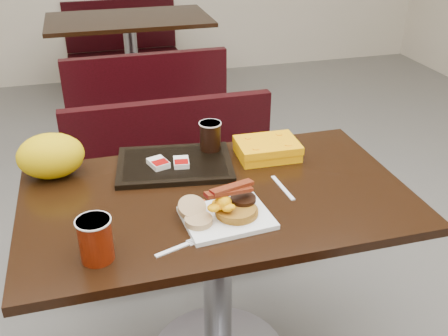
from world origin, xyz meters
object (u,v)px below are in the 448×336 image
object	(u,v)px
fork	(172,250)
knife	(283,188)
bench_far_n	(124,45)
pancake_stack	(237,210)
coffee_cup_near	(96,240)
coffee_cup_far	(210,136)
bench_far_s	(145,100)
paper_bag	(51,156)
hashbrown_sleeve_left	(158,163)
hashbrown_sleeve_right	(181,162)
table_near	(218,286)
platter	(227,218)
bench_near_n	(179,190)
tray	(175,164)
clamshell	(267,149)
table_far	(133,67)

from	to	relation	value
fork	knife	size ratio (longest dim) A/B	0.88
bench_far_n	pancake_stack	size ratio (longest dim) A/B	8.02
coffee_cup_near	coffee_cup_far	world-z (taller)	coffee_cup_far
bench_far_s	paper_bag	distance (m)	1.78
hashbrown_sleeve_left	coffee_cup_far	size ratio (longest dim) A/B	0.73
bench_far_s	hashbrown_sleeve_right	world-z (taller)	hashbrown_sleeve_right
bench_far_s	coffee_cup_far	bearing A→B (deg)	-88.30
coffee_cup_near	hashbrown_sleeve_right	bearing A→B (deg)	53.96
table_near	platter	distance (m)	0.41
bench_near_n	paper_bag	world-z (taller)	paper_bag
tray	hashbrown_sleeve_left	xyz separation A→B (m)	(-0.06, -0.01, 0.02)
platter	knife	bearing A→B (deg)	24.57
hashbrown_sleeve_right	coffee_cup_near	bearing A→B (deg)	-118.12
bench_near_n	platter	bearing A→B (deg)	-90.59
bench_far_s	paper_bag	bearing A→B (deg)	-106.67
table_near	bench_far_n	world-z (taller)	table_near
bench_far_n	tray	distance (m)	3.11
bench_near_n	clamshell	size ratio (longest dim) A/B	4.67
tray	coffee_cup_far	distance (m)	0.17
fork	hashbrown_sleeve_left	world-z (taller)	hashbrown_sleeve_left
table_far	hashbrown_sleeve_left	xyz separation A→B (m)	(-0.15, -2.40, 0.40)
clamshell	hashbrown_sleeve_left	bearing A→B (deg)	-177.99
fork	hashbrown_sleeve_left	bearing A→B (deg)	66.65
table_near	platter	xyz separation A→B (m)	(-0.01, -0.14, 0.38)
table_near	fork	world-z (taller)	fork
table_far	coffee_cup_far	distance (m)	2.37
pancake_stack	platter	bearing A→B (deg)	-174.87
platter	coffee_cup_far	size ratio (longest dim) A/B	2.41
bench_far_s	tray	bearing A→B (deg)	-93.19
coffee_cup_near	hashbrown_sleeve_right	distance (m)	0.51
hashbrown_sleeve_right	clamshell	xyz separation A→B (m)	(0.31, 0.02, 0.00)
pancake_stack	table_far	bearing A→B (deg)	90.45
knife	hashbrown_sleeve_right	xyz separation A→B (m)	(-0.29, 0.21, 0.03)
bench_near_n	knife	distance (m)	0.85
hashbrown_sleeve_right	paper_bag	distance (m)	0.42
knife	coffee_cup_far	distance (m)	0.35
table_far	fork	world-z (taller)	fork
platter	hashbrown_sleeve_left	xyz separation A→B (m)	(-0.14, 0.35, 0.02)
bench_far_s	coffee_cup_far	distance (m)	1.69
fork	paper_bag	distance (m)	0.59
table_far	hashbrown_sleeve_left	distance (m)	2.44
fork	clamshell	world-z (taller)	clamshell
pancake_stack	paper_bag	size ratio (longest dim) A/B	0.58
table_near	hashbrown_sleeve_right	world-z (taller)	hashbrown_sleeve_right
bench_far_n	hashbrown_sleeve_left	size ratio (longest dim) A/B	13.44
table_far	bench_near_n	bearing A→B (deg)	-90.00
platter	pancake_stack	xyz separation A→B (m)	(0.03, 0.00, 0.02)
bench_far_n	paper_bag	world-z (taller)	paper_bag
hashbrown_sleeve_right	bench_far_n	bearing A→B (deg)	96.52
table_far	knife	size ratio (longest dim) A/B	7.75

